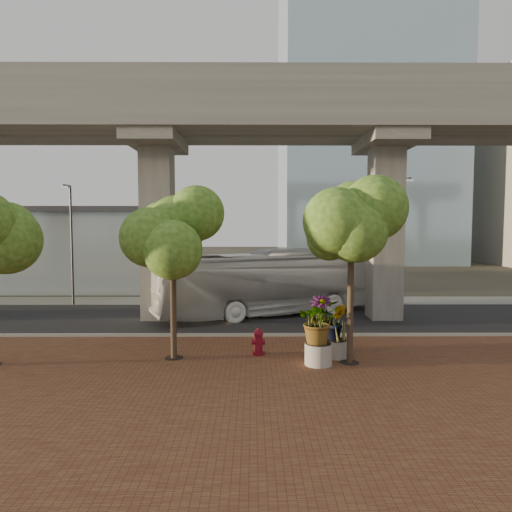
{
  "coord_description": "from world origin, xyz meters",
  "views": [
    {
      "loc": [
        -0.96,
        -22.05,
        5.04
      ],
      "look_at": [
        -0.83,
        0.5,
        3.46
      ],
      "focal_mm": 32.0,
      "sensor_mm": 36.0,
      "label": 1
    }
  ],
  "objects": [
    {
      "name": "streetlamp_west",
      "position": [
        -12.18,
        6.01,
        4.3
      ],
      "size": [
        0.36,
        1.07,
        7.36
      ],
      "color": "#2D2C31",
      "rests_on": "ground"
    },
    {
      "name": "brick_plaza",
      "position": [
        0.0,
        -8.0,
        0.03
      ],
      "size": [
        70.0,
        13.0,
        0.06
      ],
      "primitive_type": "cube",
      "color": "brown",
      "rests_on": "ground"
    },
    {
      "name": "ground",
      "position": [
        0.0,
        0.0,
        0.0
      ],
      "size": [
        160.0,
        160.0,
        0.0
      ],
      "primitive_type": "plane",
      "color": "#322E24",
      "rests_on": "ground"
    },
    {
      "name": "far_sidewalk",
      "position": [
        0.0,
        7.5,
        0.03
      ],
      "size": [
        90.0,
        3.0,
        0.06
      ],
      "primitive_type": "cube",
      "color": "gray",
      "rests_on": "ground"
    },
    {
      "name": "streetlamp_east",
      "position": [
        8.45,
        6.32,
        4.56
      ],
      "size": [
        0.39,
        1.13,
        7.8
      ],
      "color": "#333238",
      "rests_on": "ground"
    },
    {
      "name": "street_tree_near_east",
      "position": [
        2.5,
        -5.96,
        4.8
      ],
      "size": [
        3.84,
        3.84,
        6.5
      ],
      "color": "#443527",
      "rests_on": "ground"
    },
    {
      "name": "planter_front",
      "position": [
        1.34,
        -6.18,
        1.51
      ],
      "size": [
        2.17,
        2.17,
        2.38
      ],
      "color": "#A19A92",
      "rests_on": "ground"
    },
    {
      "name": "street_tree_near_west",
      "position": [
        -3.93,
        -5.34,
        4.61
      ],
      "size": [
        3.41,
        3.41,
        6.12
      ],
      "color": "#443527",
      "rests_on": "ground"
    },
    {
      "name": "asphalt_road",
      "position": [
        0.0,
        2.0,
        0.02
      ],
      "size": [
        90.0,
        8.0,
        0.04
      ],
      "primitive_type": "cube",
      "color": "black",
      "rests_on": "ground"
    },
    {
      "name": "transit_viaduct",
      "position": [
        0.0,
        2.0,
        7.29
      ],
      "size": [
        72.0,
        5.6,
        12.4
      ],
      "color": "gray",
      "rests_on": "ground"
    },
    {
      "name": "fire_hydrant",
      "position": [
        -0.77,
        -4.91,
        0.55
      ],
      "size": [
        0.51,
        0.46,
        1.03
      ],
      "color": "maroon",
      "rests_on": "ground"
    },
    {
      "name": "planter_right",
      "position": [
        1.67,
        -4.44,
        1.38
      ],
      "size": [
        2.04,
        2.04,
        2.18
      ],
      "color": "#9B978C",
      "rests_on": "ground"
    },
    {
      "name": "station_pavilion",
      "position": [
        -20.0,
        16.0,
        3.22
      ],
      "size": [
        23.0,
        13.0,
        6.3
      ],
      "color": "silver",
      "rests_on": "ground"
    },
    {
      "name": "transit_bus",
      "position": [
        -0.15,
        2.99,
        1.79
      ],
      "size": [
        12.97,
        7.88,
        3.58
      ],
      "primitive_type": "imported",
      "rotation": [
        0.0,
        0.0,
        1.98
      ],
      "color": "silver",
      "rests_on": "ground"
    },
    {
      "name": "curb_strip",
      "position": [
        0.0,
        -2.0,
        0.08
      ],
      "size": [
        70.0,
        0.25,
        0.16
      ],
      "primitive_type": "cube",
      "color": "gray",
      "rests_on": "ground"
    },
    {
      "name": "planter_left",
      "position": [
        2.13,
        -5.29,
        1.3
      ],
      "size": [
        1.86,
        1.86,
        2.05
      ],
      "color": "#ABA59A",
      "rests_on": "ground"
    }
  ]
}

